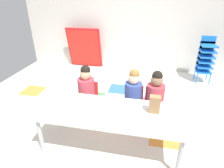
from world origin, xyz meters
name	(u,v)px	position (x,y,z in m)	size (l,w,h in m)	color
ground_plane	(111,113)	(0.00, 0.00, -0.01)	(5.52, 4.47, 0.02)	silver
back_wall	(129,22)	(0.00, 2.23, 1.21)	(5.52, 0.10, 2.42)	beige
craft_table	(110,114)	(0.16, -0.77, 0.53)	(1.84, 0.70, 0.58)	white
seated_child_near_camera	(86,88)	(-0.34, -0.19, 0.55)	(0.33, 0.33, 0.92)	red
seated_child_middle_seat	(133,92)	(0.39, -0.19, 0.55)	(0.32, 0.32, 0.92)	red
seated_child_far_right	(155,94)	(0.71, -0.19, 0.55)	(0.34, 0.34, 0.92)	red
kid_chair_blue_stack	(206,57)	(1.83, 1.71, 0.58)	(0.32, 0.30, 1.04)	blue
folded_activity_table	(84,48)	(-1.15, 2.04, 0.54)	(0.90, 0.29, 1.09)	red
paper_bag_brown	(155,104)	(0.69, -0.68, 0.69)	(0.13, 0.09, 0.22)	#9E754C
paper_plate_near_edge	(123,114)	(0.32, -0.80, 0.58)	(0.18, 0.18, 0.01)	white
paper_plate_center_table	(103,104)	(0.04, -0.64, 0.58)	(0.18, 0.18, 0.01)	white
donut_powdered_on_plate	(123,112)	(0.32, -0.80, 0.60)	(0.12, 0.12, 0.04)	white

